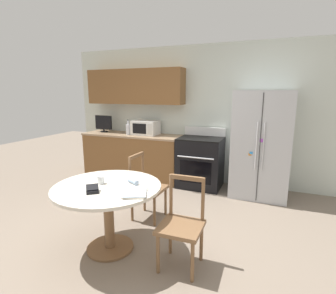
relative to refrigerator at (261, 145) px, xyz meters
The scene contains 15 objects.
ground_plane 2.71m from the refrigerator, 120.16° to the right, with size 14.00×14.00×0.00m, color gray.
back_wall 1.73m from the refrigerator, 166.80° to the left, with size 5.20×0.44×2.60m.
kitchen_counter 2.51m from the refrigerator, behind, with size 2.06×0.64×0.90m.
refrigerator is the anchor object (origin of this frame).
oven_range 1.12m from the refrigerator, behind, with size 0.79×0.68×1.08m.
microwave 2.21m from the refrigerator, behind, with size 0.50×0.37×0.28m.
countertop_tv 3.20m from the refrigerator, behind, with size 0.38×0.16×0.35m.
counter_bottle 2.51m from the refrigerator, behind, with size 0.08×0.08×0.30m.
dining_table 2.73m from the refrigerator, 122.07° to the right, with size 1.16×1.16×0.75m.
dining_chair_right 2.39m from the refrigerator, 104.94° to the right, with size 0.43×0.43×0.90m.
dining_chair_far 2.07m from the refrigerator, 133.40° to the right, with size 0.44×0.44×0.90m.
candle_glass 2.75m from the refrigerator, 124.17° to the right, with size 0.08×0.08×0.08m.
folded_napkin 2.46m from the refrigerator, 119.67° to the right, with size 0.16×0.12×0.05m.
wallet 2.92m from the refrigerator, 120.24° to the right, with size 0.17×0.17×0.07m.
mail_stack 2.61m from the refrigerator, 113.81° to the right, with size 0.33×0.36×0.02m.
Camera 1 is at (1.45, -2.31, 1.73)m, focal length 28.00 mm.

